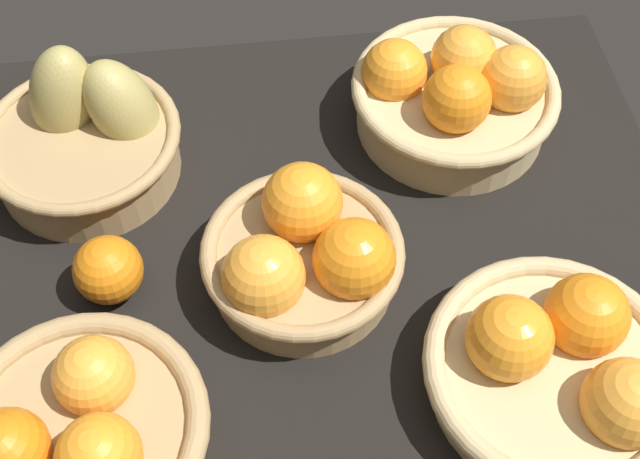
{
  "coord_description": "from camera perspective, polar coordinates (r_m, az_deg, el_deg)",
  "views": [
    {
      "loc": [
        -3.25,
        -45.69,
        75.58
      ],
      "look_at": [
        2.72,
        3.0,
        7.0
      ],
      "focal_mm": 46.84,
      "sensor_mm": 36.0,
      "label": 1
    }
  ],
  "objects": [
    {
      "name": "basket_near_right",
      "position": [
        0.8,
        15.97,
        -9.02
      ],
      "size": [
        23.91,
        23.91,
        10.4
      ],
      "color": "tan",
      "rests_on": "market_tray"
    },
    {
      "name": "basket_far_right",
      "position": [
        0.97,
        9.15,
        9.11
      ],
      "size": [
        23.51,
        23.51,
        12.0
      ],
      "color": "tan",
      "rests_on": "market_tray"
    },
    {
      "name": "basket_center",
      "position": [
        0.82,
        -1.1,
        -1.57
      ],
      "size": [
        20.25,
        20.25,
        11.44
      ],
      "color": "tan",
      "rests_on": "market_tray"
    },
    {
      "name": "basket_far_left_pears",
      "position": [
        0.95,
        -15.66,
        6.16
      ],
      "size": [
        22.04,
        21.59,
        14.79
      ],
      "color": "tan",
      "rests_on": "market_tray"
    },
    {
      "name": "loose_orange_side_gap",
      "position": [
        0.85,
        -14.28,
        -2.69
      ],
      "size": [
        6.96,
        6.96,
        6.96
      ],
      "primitive_type": "sphere",
      "color": "orange",
      "rests_on": "market_tray"
    },
    {
      "name": "market_tray",
      "position": [
        0.87,
        -1.54,
        -3.88
      ],
      "size": [
        84.0,
        72.0,
        3.0
      ],
      "primitive_type": "cube",
      "color": "black",
      "rests_on": "ground"
    },
    {
      "name": "basket_near_left",
      "position": [
        0.76,
        -16.15,
        -13.31
      ],
      "size": [
        22.53,
        22.53,
        10.77
      ],
      "color": "tan",
      "rests_on": "market_tray"
    }
  ]
}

